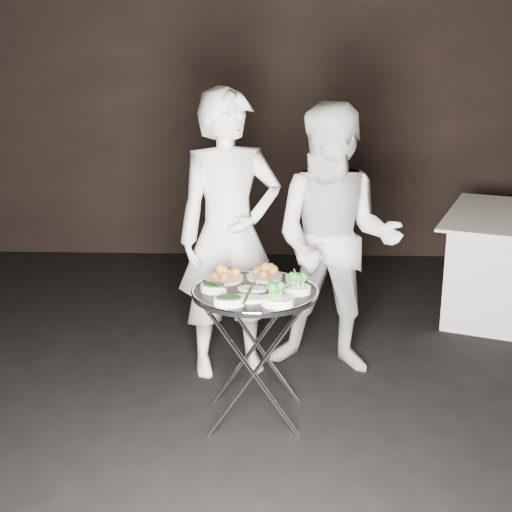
{
  "coord_description": "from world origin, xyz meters",
  "views": [
    {
      "loc": [
        0.17,
        -3.63,
        2.11
      ],
      "look_at": [
        0.02,
        0.25,
        0.95
      ],
      "focal_mm": 50.0,
      "sensor_mm": 36.0,
      "label": 1
    }
  ],
  "objects_px": {
    "serving_tray": "(255,292)",
    "waiter_left": "(230,236)",
    "tray_stand": "(255,350)",
    "waiter_right": "(335,242)"
  },
  "relations": [
    {
      "from": "waiter_left",
      "to": "tray_stand",
      "type": "bearing_deg",
      "value": -92.58
    },
    {
      "from": "tray_stand",
      "to": "waiter_left",
      "type": "xyz_separation_m",
      "value": [
        -0.19,
        0.66,
        0.5
      ]
    },
    {
      "from": "serving_tray",
      "to": "waiter_left",
      "type": "distance_m",
      "value": 0.7
    },
    {
      "from": "tray_stand",
      "to": "waiter_left",
      "type": "bearing_deg",
      "value": 105.92
    },
    {
      "from": "serving_tray",
      "to": "waiter_left",
      "type": "relative_size",
      "value": 0.38
    },
    {
      "from": "tray_stand",
      "to": "serving_tray",
      "type": "bearing_deg",
      "value": -104.04
    },
    {
      "from": "tray_stand",
      "to": "serving_tray",
      "type": "xyz_separation_m",
      "value": [
        -0.0,
        -0.0,
        0.35
      ]
    },
    {
      "from": "waiter_left",
      "to": "waiter_right",
      "type": "distance_m",
      "value": 0.68
    },
    {
      "from": "serving_tray",
      "to": "waiter_left",
      "type": "xyz_separation_m",
      "value": [
        -0.19,
        0.66,
        0.15
      ]
    },
    {
      "from": "serving_tray",
      "to": "waiter_left",
      "type": "height_order",
      "value": "waiter_left"
    }
  ]
}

